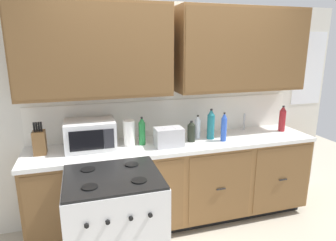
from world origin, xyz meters
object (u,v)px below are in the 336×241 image
Objects in this scene: paper_towel_roll at (129,133)px; stove_range at (115,228)px; bottle_red at (282,119)px; bottle_teal at (211,124)px; bottle_green at (142,131)px; bottle_clear at (198,127)px; microwave at (90,135)px; knife_block at (40,142)px; bottle_dark at (191,131)px; toaster at (169,137)px; bottle_blue at (224,127)px.

stove_range is at bearing -110.28° from paper_towel_roll.
bottle_red is 0.94m from bottle_teal.
bottle_green reaches higher than bottle_clear.
knife_block is (-0.46, -0.02, -0.02)m from microwave.
knife_block is 1.49m from bottle_dark.
knife_block reaches higher than microwave.
bottle_dark is at bearing -177.38° from bottle_red.
knife_block reaches higher than bottle_clear.
knife_block is at bearing 179.16° from bottle_green.
bottle_green reaches higher than bottle_dark.
toaster is 1.08× the size of paper_towel_roll.
bottle_dark is at bearing -5.49° from bottle_green.
bottle_clear is 1.06m from bottle_red.
bottle_red is (2.20, -0.03, 0.01)m from microwave.
stove_range is 1.48m from bottle_blue.
bottle_green is (0.97, -0.01, 0.03)m from knife_block.
toaster is at bearing -157.17° from bottle_clear.
toaster is 1.25× the size of bottle_dark.
microwave is at bearing 177.16° from bottle_teal.
paper_towel_roll is (-0.38, 0.14, 0.03)m from toaster.
bottle_teal reaches higher than stove_range.
microwave reaches higher than bottle_dark.
bottle_dark is (1.49, -0.06, -0.01)m from knife_block.
paper_towel_roll is at bearing -178.71° from bottle_clear.
toaster is at bearing 40.49° from stove_range.
bottle_teal reaches higher than bottle_dark.
knife_block reaches higher than paper_towel_roll.
paper_towel_roll is at bearing 179.66° from bottle_red.
knife_block is at bearing 178.66° from bottle_teal.
bottle_green is at bearing 60.24° from stove_range.
knife_block is at bearing -177.24° from microwave.
knife_block reaches higher than stove_range.
bottle_blue is 0.86m from bottle_green.
bottle_teal reaches higher than toaster.
bottle_teal reaches higher than knife_block.
bottle_blue is 0.85m from bottle_red.
bottle_dark is (0.90, 0.61, 0.58)m from stove_range.
knife_block is 1.59m from bottle_clear.
stove_range is 3.28× the size of bottle_green.
bottle_blue reaches higher than toaster.
toaster is at bearing -6.60° from knife_block.
bottle_dark is (-0.33, 0.08, -0.04)m from bottle_blue.
paper_towel_roll is 0.78× the size of bottle_teal.
stove_range is 3.65× the size of paper_towel_roll.
bottle_teal is (0.75, -0.03, 0.02)m from bottle_green.
toaster is 0.52m from bottle_teal.
bottle_clear is (-0.23, 0.17, -0.02)m from bottle_blue.
stove_range is at bearing -156.83° from bottle_blue.
bottle_blue reaches higher than paper_towel_roll.
bottle_dark is 1.17m from bottle_red.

